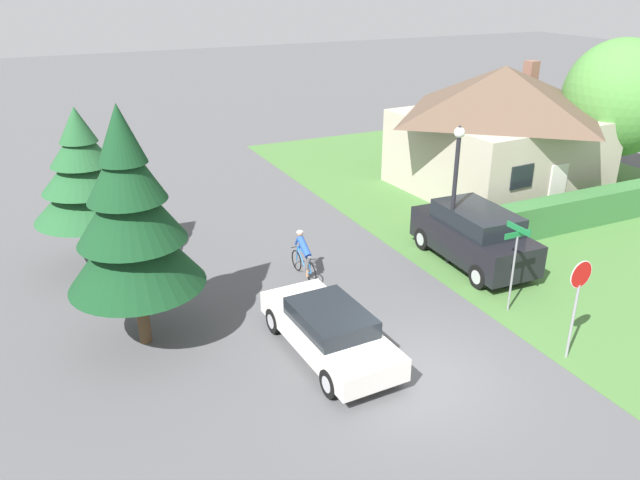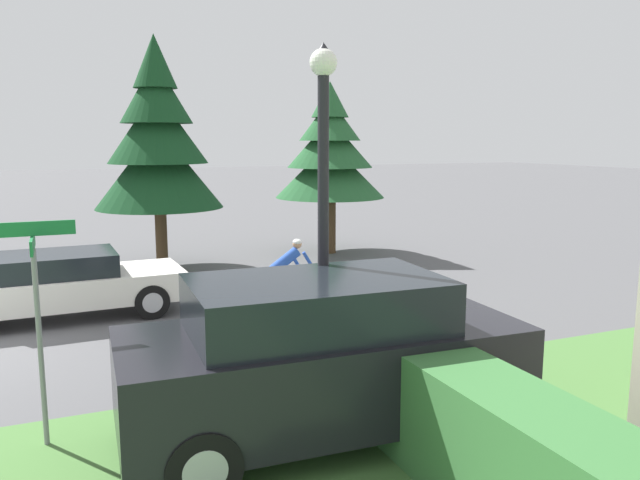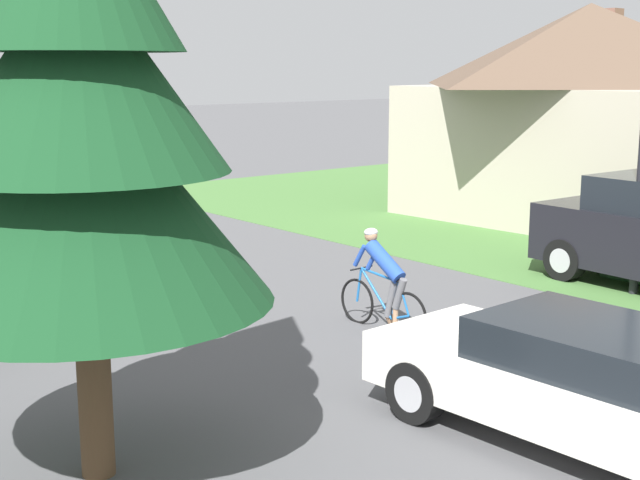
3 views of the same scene
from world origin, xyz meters
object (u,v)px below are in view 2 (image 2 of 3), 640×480
at_px(conifer_tall_near, 158,142).
at_px(cyclist, 285,276).
at_px(parked_suv_right, 323,359).
at_px(street_lamp, 323,186).
at_px(conifer_tall_far, 330,154).
at_px(sedan_left_lane, 62,284).
at_px(street_name_sign, 36,292).

bearing_deg(conifer_tall_near, cyclist, 17.65).
height_order(parked_suv_right, street_lamp, street_lamp).
bearing_deg(street_lamp, conifer_tall_far, 155.85).
xyz_separation_m(cyclist, street_lamp, (4.71, -1.17, 2.19)).
xyz_separation_m(conifer_tall_near, conifer_tall_far, (-0.52, 5.22, -0.35)).
distance_m(parked_suv_right, street_lamp, 2.09).
bearing_deg(street_lamp, cyclist, 166.04).
xyz_separation_m(sedan_left_lane, street_name_sign, (5.57, -0.25, 1.13)).
bearing_deg(street_name_sign, sedan_left_lane, 177.41).
relative_size(parked_suv_right, street_name_sign, 1.82).
height_order(street_lamp, conifer_tall_near, conifer_tall_near).
bearing_deg(conifer_tall_far, cyclist, -31.41).
relative_size(sedan_left_lane, conifer_tall_near, 0.75).
relative_size(parked_suv_right, street_lamp, 1.02).
height_order(sedan_left_lane, street_lamp, street_lamp).
xyz_separation_m(parked_suv_right, conifer_tall_near, (-10.70, -0.20, 2.46)).
height_order(cyclist, street_name_sign, street_name_sign).
bearing_deg(sedan_left_lane, conifer_tall_near, 55.60).
relative_size(street_lamp, conifer_tall_near, 0.75).
bearing_deg(street_name_sign, parked_suv_right, 70.68).
bearing_deg(cyclist, sedan_left_lane, 162.43).
distance_m(parked_suv_right, conifer_tall_far, 12.47).
height_order(street_name_sign, conifer_tall_far, conifer_tall_far).
height_order(cyclist, conifer_tall_far, conifer_tall_far).
xyz_separation_m(parked_suv_right, street_name_sign, (-1.06, -3.01, 0.84)).
distance_m(parked_suv_right, conifer_tall_near, 10.98).
bearing_deg(conifer_tall_near, street_lamp, 2.92).
height_order(sedan_left_lane, conifer_tall_near, conifer_tall_near).
height_order(parked_suv_right, conifer_tall_far, conifer_tall_far).
bearing_deg(sedan_left_lane, street_name_sign, -94.88).
relative_size(cyclist, street_lamp, 0.38).
xyz_separation_m(cyclist, parked_suv_right, (5.42, -1.48, 0.24)).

